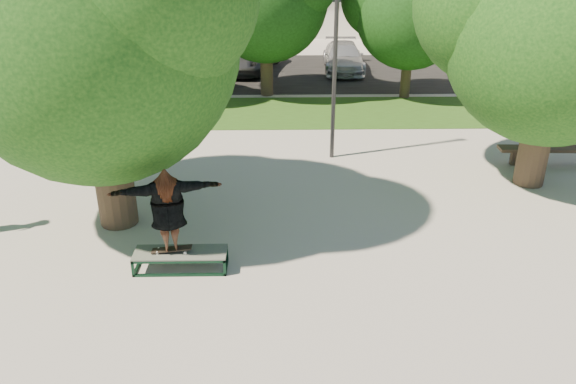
{
  "coord_description": "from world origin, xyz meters",
  "views": [
    {
      "loc": [
        -0.59,
        -10.39,
        6.01
      ],
      "look_at": [
        -0.37,
        0.6,
        0.91
      ],
      "focal_mm": 35.0,
      "sensor_mm": 36.0,
      "label": 1
    }
  ],
  "objects_px": {
    "bench": "(560,150)",
    "car_silver_a": "(163,57)",
    "tree_left": "(88,21)",
    "lamppost": "(335,48)",
    "car_dark": "(199,62)",
    "car_grey": "(247,55)",
    "tree_right": "(554,22)",
    "car_silver_b": "(343,57)",
    "grind_box": "(181,260)"
  },
  "relations": [
    {
      "from": "tree_left",
      "to": "bench",
      "type": "relative_size",
      "value": 2.08
    },
    {
      "from": "tree_left",
      "to": "tree_right",
      "type": "relative_size",
      "value": 1.09
    },
    {
      "from": "car_dark",
      "to": "car_silver_b",
      "type": "relative_size",
      "value": 0.94
    },
    {
      "from": "car_silver_b",
      "to": "car_silver_a",
      "type": "bearing_deg",
      "value": -173.99
    },
    {
      "from": "tree_right",
      "to": "bench",
      "type": "height_order",
      "value": "tree_right"
    },
    {
      "from": "car_grey",
      "to": "car_silver_b",
      "type": "relative_size",
      "value": 1.16
    },
    {
      "from": "tree_left",
      "to": "car_dark",
      "type": "xyz_separation_m",
      "value": [
        0.18,
        13.94,
        -3.73
      ]
    },
    {
      "from": "tree_left",
      "to": "car_silver_a",
      "type": "xyz_separation_m",
      "value": [
        -1.53,
        14.63,
        -3.63
      ]
    },
    {
      "from": "lamppost",
      "to": "car_grey",
      "type": "xyz_separation_m",
      "value": [
        -3.0,
        11.5,
        -2.44
      ]
    },
    {
      "from": "car_silver_a",
      "to": "car_silver_b",
      "type": "height_order",
      "value": "car_silver_a"
    },
    {
      "from": "tree_left",
      "to": "car_grey",
      "type": "distance_m",
      "value": 16.01
    },
    {
      "from": "lamppost",
      "to": "grind_box",
      "type": "relative_size",
      "value": 3.39
    },
    {
      "from": "grind_box",
      "to": "lamppost",
      "type": "bearing_deg",
      "value": 59.62
    },
    {
      "from": "grind_box",
      "to": "car_grey",
      "type": "relative_size",
      "value": 0.35
    },
    {
      "from": "car_silver_a",
      "to": "car_dark",
      "type": "height_order",
      "value": "car_silver_a"
    },
    {
      "from": "car_silver_a",
      "to": "tree_left",
      "type": "bearing_deg",
      "value": -84.86
    },
    {
      "from": "car_grey",
      "to": "tree_right",
      "type": "bearing_deg",
      "value": -47.9
    },
    {
      "from": "car_dark",
      "to": "bench",
      "type": "bearing_deg",
      "value": -45.72
    },
    {
      "from": "car_silver_a",
      "to": "car_silver_b",
      "type": "relative_size",
      "value": 1.05
    },
    {
      "from": "grind_box",
      "to": "tree_right",
      "type": "bearing_deg",
      "value": 25.72
    },
    {
      "from": "lamppost",
      "to": "car_silver_a",
      "type": "relative_size",
      "value": 1.32
    },
    {
      "from": "tree_right",
      "to": "bench",
      "type": "bearing_deg",
      "value": 39.25
    },
    {
      "from": "lamppost",
      "to": "tree_right",
      "type": "bearing_deg",
      "value": -21.28
    },
    {
      "from": "tree_right",
      "to": "tree_left",
      "type": "bearing_deg",
      "value": -168.97
    },
    {
      "from": "tree_right",
      "to": "car_dark",
      "type": "bearing_deg",
      "value": 130.01
    },
    {
      "from": "lamppost",
      "to": "car_silver_b",
      "type": "relative_size",
      "value": 1.38
    },
    {
      "from": "lamppost",
      "to": "car_silver_b",
      "type": "xyz_separation_m",
      "value": [
        1.56,
        11.3,
        -2.51
      ]
    },
    {
      "from": "car_silver_a",
      "to": "car_silver_b",
      "type": "bearing_deg",
      "value": 3.09
    },
    {
      "from": "bench",
      "to": "grind_box",
      "type": "bearing_deg",
      "value": -150.17
    },
    {
      "from": "grind_box",
      "to": "car_silver_a",
      "type": "relative_size",
      "value": 0.39
    },
    {
      "from": "bench",
      "to": "car_silver_b",
      "type": "relative_size",
      "value": 0.77
    },
    {
      "from": "car_silver_a",
      "to": "car_dark",
      "type": "bearing_deg",
      "value": -22.93
    },
    {
      "from": "tree_right",
      "to": "car_grey",
      "type": "xyz_separation_m",
      "value": [
        -7.92,
        13.41,
        -3.38
      ]
    },
    {
      "from": "tree_left",
      "to": "lamppost",
      "type": "distance_m",
      "value": 6.7
    },
    {
      "from": "bench",
      "to": "car_silver_a",
      "type": "relative_size",
      "value": 0.74
    },
    {
      "from": "tree_right",
      "to": "car_silver_b",
      "type": "height_order",
      "value": "tree_right"
    },
    {
      "from": "tree_left",
      "to": "car_grey",
      "type": "relative_size",
      "value": 1.39
    },
    {
      "from": "grind_box",
      "to": "car_dark",
      "type": "relative_size",
      "value": 0.43
    },
    {
      "from": "lamppost",
      "to": "tree_left",
      "type": "bearing_deg",
      "value": -143.58
    },
    {
      "from": "car_dark",
      "to": "car_grey",
      "type": "relative_size",
      "value": 0.82
    },
    {
      "from": "car_dark",
      "to": "car_grey",
      "type": "bearing_deg",
      "value": 32.16
    },
    {
      "from": "grind_box",
      "to": "car_dark",
      "type": "distance_m",
      "value": 16.09
    },
    {
      "from": "tree_left",
      "to": "grind_box",
      "type": "distance_m",
      "value": 5.04
    },
    {
      "from": "bench",
      "to": "car_silver_b",
      "type": "xyz_separation_m",
      "value": [
        -4.81,
        12.03,
        0.21
      ]
    },
    {
      "from": "tree_right",
      "to": "lamppost",
      "type": "xyz_separation_m",
      "value": [
        -4.92,
        1.92,
        -0.94
      ]
    },
    {
      "from": "car_silver_b",
      "to": "tree_left",
      "type": "bearing_deg",
      "value": -112.15
    },
    {
      "from": "tree_left",
      "to": "car_silver_a",
      "type": "bearing_deg",
      "value": 95.95
    },
    {
      "from": "car_silver_a",
      "to": "tree_right",
      "type": "bearing_deg",
      "value": -47.95
    },
    {
      "from": "lamppost",
      "to": "grind_box",
      "type": "bearing_deg",
      "value": -120.38
    },
    {
      "from": "lamppost",
      "to": "bench",
      "type": "bearing_deg",
      "value": -6.59
    }
  ]
}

